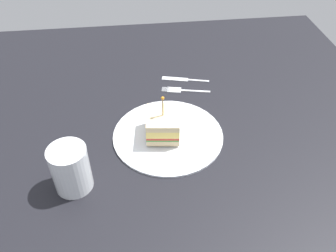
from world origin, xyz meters
TOP-DOWN VIEW (x-y plane):
  - ground_plane at (0.00, 0.00)cm, footprint 112.14×112.14cm
  - plate at (0.00, 0.00)cm, footprint 24.34×24.34cm
  - sandwich_half_center at (1.08, -0.44)cm, footprint 7.86×8.93cm
  - drink_glass at (19.43, 11.54)cm, footprint 7.15×7.15cm
  - fork at (-5.17, -16.62)cm, footprint 12.51×3.72cm
  - knife at (-6.54, -21.45)cm, footprint 12.58×4.17cm

SIDE VIEW (x-z plane):
  - ground_plane at x=0.00cm, z-range -2.00..0.00cm
  - fork at x=-5.17cm, z-range 0.00..0.35cm
  - knife at x=-6.54cm, z-range 0.00..0.35cm
  - plate at x=0.00cm, z-range 0.00..0.95cm
  - sandwich_half_center at x=1.08cm, z-range -1.44..8.55cm
  - drink_glass at x=19.43cm, z-range -0.30..9.17cm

